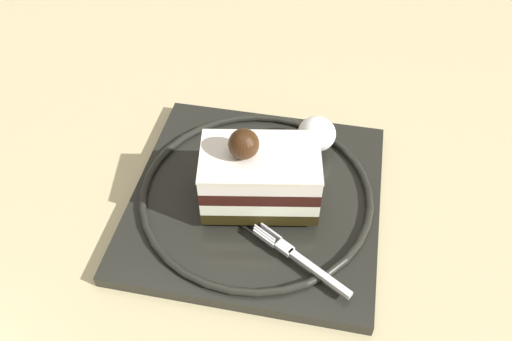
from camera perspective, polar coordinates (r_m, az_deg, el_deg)
name	(u,v)px	position (r m, az deg, el deg)	size (l,w,h in m)	color
ground_plane	(274,206)	(0.54, 1.93, -3.83)	(2.40, 2.40, 0.00)	tan
dessert_plate	(256,198)	(0.53, 0.00, -2.97)	(0.25, 0.25, 0.02)	black
cake_slice	(259,176)	(0.49, 0.37, -0.59)	(0.12, 0.09, 0.09)	black
whipped_cream_dollop	(317,134)	(0.56, 6.55, 3.95)	(0.04, 0.04, 0.04)	white
fork	(299,258)	(0.47, 4.63, -9.38)	(0.09, 0.06, 0.00)	silver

